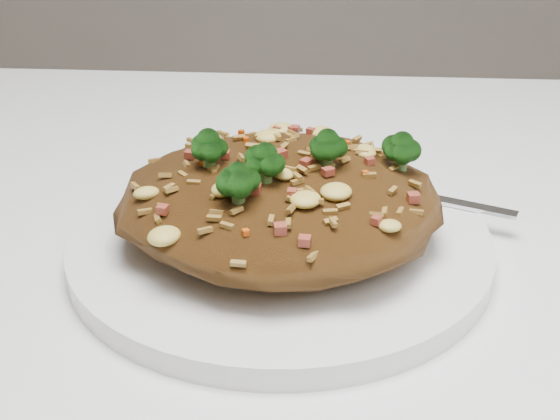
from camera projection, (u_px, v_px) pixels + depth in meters
The scene contains 3 objects.
plate at pixel (280, 243), 0.46m from camera, with size 0.25×0.25×0.01m, color white.
fried_rice at pixel (280, 188), 0.44m from camera, with size 0.18×0.17×0.07m.
fork at pixel (401, 192), 0.50m from camera, with size 0.16×0.07×0.00m.
Camera 1 is at (-0.07, -0.33, 0.99)m, focal length 50.00 mm.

